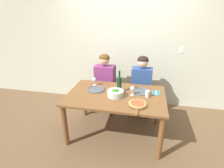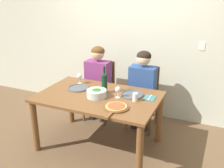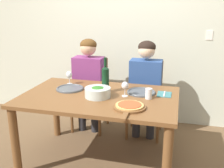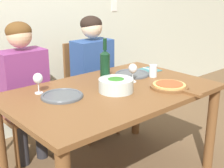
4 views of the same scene
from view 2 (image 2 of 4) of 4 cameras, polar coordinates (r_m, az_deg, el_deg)
name	(u,v)px [view 2 (image 2 of 4)]	position (r m, az deg, el deg)	size (l,w,h in m)	color
ground_plane	(99,145)	(3.74, -2.77, -13.14)	(40.00, 40.00, 0.00)	brown
back_wall	(132,34)	(4.31, 4.37, 10.82)	(10.00, 0.06, 2.70)	beige
dining_table	(99,103)	(3.43, -2.95, -4.26)	(1.55, 0.99, 0.75)	brown
chair_left	(101,88)	(4.29, -2.40, -0.94)	(0.42, 0.42, 0.94)	brown
chair_right	(144,95)	(4.04, 6.96, -2.47)	(0.42, 0.42, 0.94)	brown
person_woman	(98,77)	(4.12, -3.14, 1.51)	(0.47, 0.51, 1.22)	#28282D
person_man	(142,84)	(3.86, 6.60, 0.07)	(0.47, 0.51, 1.22)	#28282D
wine_bottle	(104,82)	(3.41, -1.67, 0.35)	(0.08, 0.08, 0.37)	black
broccoli_bowl	(97,93)	(3.32, -3.34, -2.04)	(0.25, 0.25, 0.10)	silver
dinner_plate_left	(78,88)	(3.63, -7.32, -0.84)	(0.29, 0.29, 0.02)	#4C5156
dinner_plate_right	(132,95)	(3.39, 4.41, -2.33)	(0.29, 0.29, 0.02)	#4C5156
pizza_on_board	(116,107)	(3.02, 0.87, -5.10)	(0.29, 0.43, 0.04)	brown
wine_glass_left	(79,77)	(3.78, -7.09, 1.58)	(0.07, 0.07, 0.15)	silver
wine_glass_right	(118,90)	(3.27, 1.26, -1.32)	(0.07, 0.07, 0.15)	silver
water_tumbler	(135,97)	(3.21, 5.07, -2.88)	(0.07, 0.07, 0.10)	silver
fork_on_napkin	(150,98)	(3.33, 8.23, -3.00)	(0.14, 0.18, 0.01)	#387075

